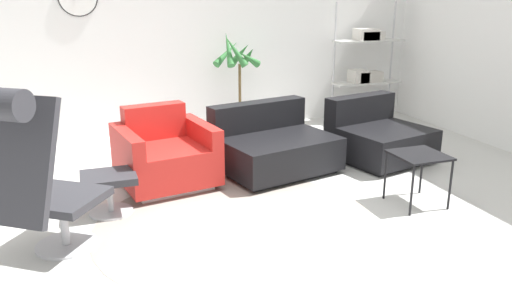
% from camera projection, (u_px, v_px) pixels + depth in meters
% --- Properties ---
extents(ground_plane, '(12.00, 12.00, 0.00)m').
position_uv_depth(ground_plane, '(249.00, 205.00, 4.38)').
color(ground_plane, silver).
extents(wall_back, '(12.00, 0.09, 2.80)m').
position_uv_depth(wall_back, '(181.00, 25.00, 6.47)').
color(wall_back, white).
rests_on(wall_back, ground_plane).
extents(round_rug, '(2.30, 2.30, 0.01)m').
position_uv_depth(round_rug, '(237.00, 224.00, 4.03)').
color(round_rug, gray).
rests_on(round_rug, ground_plane).
extents(lounge_chair, '(0.93, 1.01, 1.27)m').
position_uv_depth(lounge_chair, '(26.00, 164.00, 3.20)').
color(lounge_chair, '#BCBCC1').
rests_on(lounge_chair, ground_plane).
extents(ottoman, '(0.45, 0.38, 0.35)m').
position_uv_depth(ottoman, '(109.00, 185.00, 4.16)').
color(ottoman, '#BCBCC1').
rests_on(ottoman, ground_plane).
extents(armchair_red, '(0.98, 0.95, 0.74)m').
position_uv_depth(armchair_red, '(165.00, 157.00, 4.80)').
color(armchair_red, silver).
rests_on(armchair_red, ground_plane).
extents(couch_low, '(1.31, 1.13, 0.68)m').
position_uv_depth(couch_low, '(273.00, 148.00, 5.20)').
color(couch_low, black).
rests_on(couch_low, ground_plane).
extents(couch_second, '(1.09, 1.08, 0.68)m').
position_uv_depth(couch_second, '(377.00, 138.00, 5.55)').
color(couch_second, black).
rests_on(couch_second, ground_plane).
extents(side_table, '(0.43, 0.43, 0.46)m').
position_uv_depth(side_table, '(419.00, 159.00, 4.30)').
color(side_table, black).
rests_on(side_table, ground_plane).
extents(potted_plant, '(0.61, 0.63, 1.34)m').
position_uv_depth(potted_plant, '(238.00, 89.00, 6.55)').
color(potted_plant, '#333338').
rests_on(potted_plant, ground_plane).
extents(shelf_unit, '(1.02, 0.28, 1.69)m').
position_uv_depth(shelf_unit, '(366.00, 58.00, 7.15)').
color(shelf_unit, '#BCBCC1').
rests_on(shelf_unit, ground_plane).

